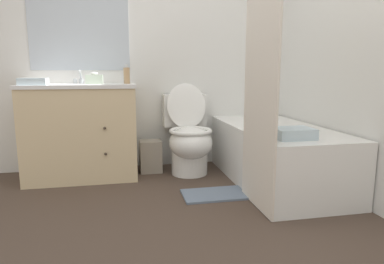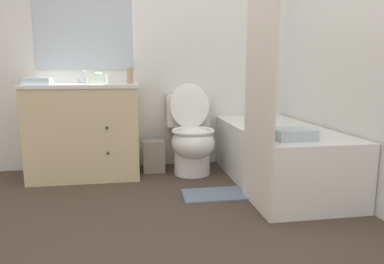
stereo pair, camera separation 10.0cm
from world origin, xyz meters
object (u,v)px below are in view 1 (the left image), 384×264
Objects in this scene: sink_faucet at (81,80)px; hand_towel_folded at (33,82)px; bathtub at (275,154)px; bath_towel_folded at (293,133)px; vanity_cabinet at (82,130)px; bath_mat at (215,194)px; toilet at (189,138)px; soap_dispenser at (127,75)px; tissue_box at (94,79)px; wastebasket at (151,156)px.

hand_towel_folded is (-0.33, -0.35, -0.01)m from sink_faucet.
bath_towel_folded reaches higher than bathtub.
vanity_cabinet is at bearing 146.37° from bath_towel_folded.
vanity_cabinet is 1.95× the size of bath_mat.
toilet is at bearing -14.81° from sink_faucet.
hand_towel_folded reaches higher than bath_towel_folded.
soap_dispenser is at bearing 136.09° from bath_towel_folded.
wastebasket is at bearing -3.60° from tissue_box.
toilet is 4.82× the size of soap_dispenser.
sink_faucet is 0.67× the size of hand_towel_folded.
wastebasket is at bearing -13.72° from sink_faucet.
vanity_cabinet is at bearing 175.73° from toilet.
soap_dispenser reaches higher than bath_mat.
tissue_box reaches higher than bathtub.
vanity_cabinet reaches higher than bathtub.
toilet is at bearing 120.56° from bath_towel_folded.
soap_dispenser is at bearing 156.14° from bathtub.
wastebasket is at bearing 119.78° from bath_mat.
bath_towel_folded is at bearing -59.44° from toilet.
tissue_box is at bearing 26.90° from vanity_cabinet.
bath_towel_folded reaches higher than bath_mat.
hand_towel_folded is at bearing -163.71° from soap_dispenser.
sink_faucet is 0.53× the size of bath_towel_folded.
tissue_box is (-0.83, 0.13, 0.54)m from toilet.
wastebasket is 0.87m from bath_mat.
tissue_box is 0.85× the size of soap_dispenser.
bathtub is 10.30× the size of tissue_box.
bathtub is at bearing -20.06° from tissue_box.
bath_towel_folded is (1.51, -1.00, 0.10)m from vanity_cabinet.
hand_towel_folded is at bearing -134.01° from sink_faucet.
bathtub reaches higher than bath_mat.
tissue_box is (-1.51, 0.55, 0.63)m from bathtub.
bathtub is 1.49m from soap_dispenser.
vanity_cabinet is 1.81m from bath_towel_folded.
bath_mat is at bearing -40.34° from tissue_box.
bath_towel_folded reaches higher than wastebasket.
hand_towel_folded is (-1.97, 0.32, 0.62)m from bathtub.
bath_mat is at bearing -83.16° from toilet.
sink_faucet is 0.17m from tissue_box.
bath_towel_folded is (1.84, -0.84, -0.34)m from hand_towel_folded.
soap_dispenser is (0.41, -0.13, 0.04)m from sink_faucet.
wastebasket is 2.05× the size of tissue_box.
bath_towel_folded is (0.55, -0.93, 0.19)m from toilet.
sink_faucet reaches higher than bath_towel_folded.
tissue_box is 0.51m from hand_towel_folded.
toilet is 1.69× the size of bath_mat.
hand_towel_folded is (-1.29, -0.09, 0.53)m from toilet.
tissue_box reaches higher than vanity_cabinet.
bath_mat is (-0.47, 0.29, -0.51)m from bath_towel_folded.
hand_towel_folded is (-0.46, -0.23, -0.01)m from tissue_box.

